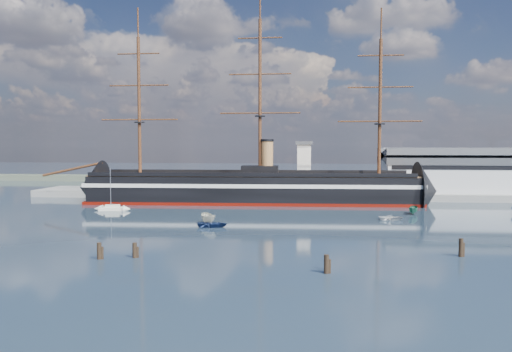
# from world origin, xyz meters

# --- Properties ---
(ground) EXTENTS (600.00, 600.00, 0.00)m
(ground) POSITION_xyz_m (0.00, 40.00, 0.00)
(ground) COLOR #21313C
(ground) RESTS_ON ground
(quay) EXTENTS (180.00, 18.00, 2.00)m
(quay) POSITION_xyz_m (10.00, 76.00, 0.00)
(quay) COLOR slate
(quay) RESTS_ON ground
(warehouse) EXTENTS (63.00, 21.00, 11.60)m
(warehouse) POSITION_xyz_m (58.00, 80.00, 7.98)
(warehouse) COLOR #B7BABC
(warehouse) RESTS_ON ground
(quay_tower) EXTENTS (5.00, 5.00, 15.00)m
(quay_tower) POSITION_xyz_m (3.00, 73.00, 9.75)
(quay_tower) COLOR silver
(quay_tower) RESTS_ON ground
(warship) EXTENTS (113.22, 20.16, 53.94)m
(warship) POSITION_xyz_m (-12.60, 60.00, 4.04)
(warship) COLOR black
(warship) RESTS_ON ground
(sailboat) EXTENTS (6.69, 2.90, 10.36)m
(sailboat) POSITION_xyz_m (-42.80, 39.85, 0.66)
(sailboat) COLOR silver
(sailboat) RESTS_ON ground
(motorboat_a) EXTENTS (7.47, 5.42, 2.82)m
(motorboat_a) POSITION_xyz_m (-15.26, 21.52, 0.00)
(motorboat_a) COLOR beige
(motorboat_a) RESTS_ON ground
(motorboat_b) EXTENTS (1.50, 3.65, 1.69)m
(motorboat_b) POSITION_xyz_m (-13.91, 18.89, 0.00)
(motorboat_b) COLOR navy
(motorboat_b) RESTS_ON ground
(motorboat_c) EXTENTS (6.10, 3.74, 2.29)m
(motorboat_c) POSITION_xyz_m (28.61, 41.51, 0.00)
(motorboat_c) COLOR #236149
(motorboat_c) RESTS_ON ground
(motorboat_e) EXTENTS (1.30, 3.16, 1.46)m
(motorboat_e) POSITION_xyz_m (22.12, 31.75, 0.00)
(motorboat_e) COLOR silver
(motorboat_e) RESTS_ON ground
(piling_near_left) EXTENTS (0.64, 0.64, 2.85)m
(piling_near_left) POSITION_xyz_m (-19.71, -8.23, 0.00)
(piling_near_left) COLOR black
(piling_near_left) RESTS_ON ground
(piling_near_mid) EXTENTS (0.64, 0.64, 3.06)m
(piling_near_mid) POSITION_xyz_m (7.12, -13.84, 0.00)
(piling_near_mid) COLOR black
(piling_near_mid) RESTS_ON ground
(piling_near_right) EXTENTS (0.64, 0.64, 3.33)m
(piling_near_right) POSITION_xyz_m (26.57, -2.40, 0.00)
(piling_near_right) COLOR black
(piling_near_right) RESTS_ON ground
(piling_extra) EXTENTS (0.64, 0.64, 3.05)m
(piling_extra) POSITION_xyz_m (-24.33, -9.65, 0.00)
(piling_extra) COLOR black
(piling_extra) RESTS_ON ground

